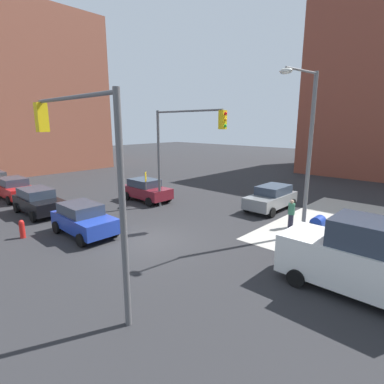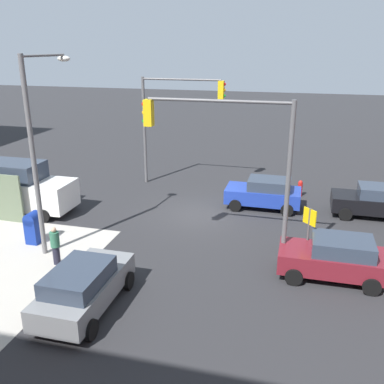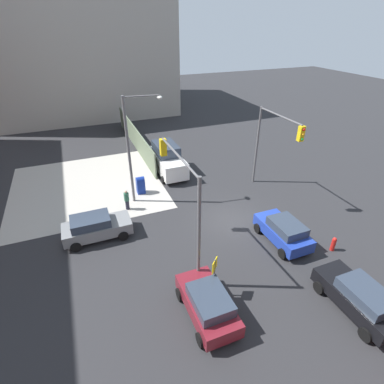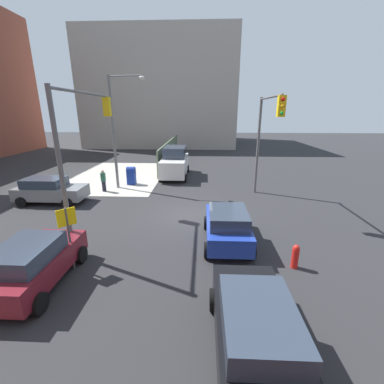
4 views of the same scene
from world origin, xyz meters
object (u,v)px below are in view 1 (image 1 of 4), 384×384
(traffic_signal_nw_corner, at_px, (181,140))
(pedestrian_crossing, at_px, (291,213))
(traffic_signal_se_corner, at_px, (83,159))
(sedan_blue, at_px, (83,219))
(sedan_gray, at_px, (271,198))
(hatchback_black, at_px, (38,201))
(hatchback_maroon, at_px, (146,190))
(street_lamp_corner, at_px, (306,144))
(van_white_delivery, at_px, (369,260))
(coupe_red, at_px, (15,188))
(mailbox_blue, at_px, (317,230))
(fire_hydrant, at_px, (22,229))

(traffic_signal_nw_corner, relative_size, pedestrian_crossing, 4.08)
(traffic_signal_se_corner, height_order, sedan_blue, traffic_signal_se_corner)
(sedan_gray, bearing_deg, sedan_blue, -114.00)
(traffic_signal_se_corner, distance_m, sedan_gray, 14.03)
(traffic_signal_se_corner, distance_m, hatchback_black, 12.23)
(sedan_blue, xyz_separation_m, hatchback_maroon, (-3.21, 6.66, -0.00))
(traffic_signal_nw_corner, bearing_deg, traffic_signal_se_corner, -61.45)
(street_lamp_corner, relative_size, van_white_delivery, 1.48)
(sedan_gray, xyz_separation_m, coupe_red, (-15.79, -10.71, 0.00))
(sedan_blue, bearing_deg, hatchback_maroon, 115.77)
(sedan_blue, bearing_deg, van_white_delivery, 16.55)
(traffic_signal_nw_corner, bearing_deg, hatchback_black, -134.87)
(street_lamp_corner, height_order, sedan_blue, street_lamp_corner)
(traffic_signal_se_corner, height_order, hatchback_maroon, traffic_signal_se_corner)
(mailbox_blue, distance_m, hatchback_maroon, 12.59)
(traffic_signal_se_corner, height_order, sedan_gray, traffic_signal_se_corner)
(van_white_delivery, bearing_deg, fire_hydrant, -156.87)
(street_lamp_corner, distance_m, mailbox_blue, 4.10)
(traffic_signal_nw_corner, height_order, coupe_red, traffic_signal_nw_corner)
(traffic_signal_nw_corner, xyz_separation_m, traffic_signal_se_corner, (4.90, -9.00, -0.04))
(sedan_blue, height_order, hatchback_maroon, same)
(pedestrian_crossing, bearing_deg, traffic_signal_se_corner, 93.29)
(traffic_signal_se_corner, bearing_deg, sedan_blue, 155.16)
(sedan_gray, xyz_separation_m, sedan_blue, (-4.82, -10.82, -0.00))
(street_lamp_corner, distance_m, pedestrian_crossing, 4.13)
(coupe_red, bearing_deg, hatchback_maroon, 40.16)
(traffic_signal_se_corner, xyz_separation_m, street_lamp_corner, (2.57, 9.93, 0.10))
(traffic_signal_nw_corner, bearing_deg, mailbox_blue, 3.36)
(fire_hydrant, relative_size, van_white_delivery, 0.17)
(fire_hydrant, relative_size, hatchback_black, 0.22)
(mailbox_blue, xyz_separation_m, sedan_gray, (-4.56, 3.99, 0.08))
(sedan_blue, bearing_deg, sedan_gray, 66.00)
(sedan_blue, bearing_deg, pedestrian_crossing, 48.47)
(hatchback_maroon, bearing_deg, mailbox_blue, 0.80)
(sedan_blue, relative_size, coupe_red, 0.91)
(sedan_gray, bearing_deg, van_white_delivery, -44.13)
(sedan_gray, bearing_deg, traffic_signal_se_corner, -85.98)
(fire_hydrant, xyz_separation_m, coupe_red, (-9.16, 2.47, 0.36))
(traffic_signal_se_corner, relative_size, hatchback_maroon, 1.67)
(hatchback_maroon, bearing_deg, traffic_signal_se_corner, -46.09)
(fire_hydrant, bearing_deg, van_white_delivery, 23.13)
(traffic_signal_nw_corner, distance_m, sedan_gray, 7.08)
(hatchback_black, distance_m, coupe_red, 5.39)
(street_lamp_corner, relative_size, coupe_red, 1.87)
(traffic_signal_se_corner, relative_size, coupe_red, 1.52)
(street_lamp_corner, height_order, mailbox_blue, street_lamp_corner)
(traffic_signal_se_corner, relative_size, hatchback_black, 1.55)
(hatchback_maroon, xyz_separation_m, pedestrian_crossing, (10.59, 1.68, -0.02))
(sedan_gray, distance_m, pedestrian_crossing, 3.57)
(sedan_gray, distance_m, hatchback_maroon, 9.04)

